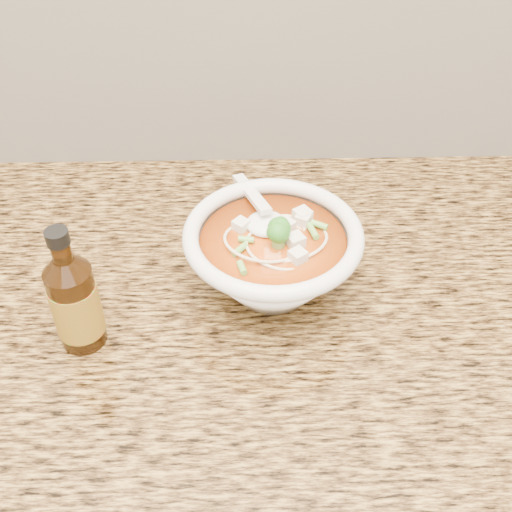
{
  "coord_description": "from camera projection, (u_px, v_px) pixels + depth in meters",
  "views": [
    {
      "loc": [
        0.02,
        1.13,
        1.47
      ],
      "look_at": [
        0.03,
        1.69,
        0.95
      ],
      "focal_mm": 45.0,
      "sensor_mm": 36.0,
      "label": 1
    }
  ],
  "objects": [
    {
      "name": "cabinet",
      "position": [
        238.0,
        488.0,
        1.11
      ],
      "size": [
        4.0,
        0.65,
        0.86
      ],
      "primitive_type": "cube",
      "color": "black",
      "rests_on": "ground"
    },
    {
      "name": "counter_slab",
      "position": [
        231.0,
        310.0,
        0.8
      ],
      "size": [
        4.0,
        0.68,
        0.04
      ],
      "primitive_type": "cube",
      "color": "olive",
      "rests_on": "cabinet"
    },
    {
      "name": "soup_bowl",
      "position": [
        273.0,
        258.0,
        0.77
      ],
      "size": [
        0.21,
        0.24,
        0.12
      ],
      "rotation": [
        0.0,
        0.0,
        0.33
      ],
      "color": "white",
      "rests_on": "counter_slab"
    },
    {
      "name": "hot_sauce_bottle",
      "position": [
        75.0,
        302.0,
        0.7
      ],
      "size": [
        0.06,
        0.06,
        0.16
      ],
      "rotation": [
        0.0,
        0.0,
        0.19
      ],
      "color": "#402108",
      "rests_on": "counter_slab"
    }
  ]
}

